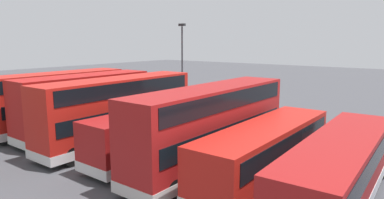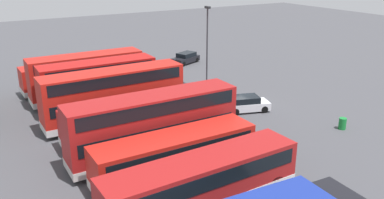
# 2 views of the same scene
# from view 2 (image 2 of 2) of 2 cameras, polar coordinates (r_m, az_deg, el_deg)

# --- Properties ---
(ground_plane) EXTENTS (140.00, 140.00, 0.00)m
(ground_plane) POSITION_cam_2_polar(r_m,az_deg,el_deg) (38.84, 6.57, -0.79)
(ground_plane) COLOR #47474C
(bus_single_deck_near_end) EXTENTS (2.95, 11.85, 2.95)m
(bus_single_deck_near_end) POSITION_cam_2_polar(r_m,az_deg,el_deg) (22.78, 1.53, -11.31)
(bus_single_deck_near_end) COLOR #A51919
(bus_single_deck_near_end) RESTS_ON ground
(bus_single_deck_second) EXTENTS (2.62, 10.64, 2.95)m
(bus_single_deck_second) POSITION_cam_2_polar(r_m,az_deg,el_deg) (25.54, -2.37, -7.75)
(bus_single_deck_second) COLOR red
(bus_single_deck_second) RESTS_ON ground
(bus_double_decker_third) EXTENTS (2.68, 12.07, 4.55)m
(bus_double_decker_third) POSITION_cam_2_polar(r_m,az_deg,el_deg) (27.95, -5.40, -3.48)
(bus_double_decker_third) COLOR #A51919
(bus_double_decker_third) RESTS_ON ground
(bus_single_deck_fourth) EXTENTS (2.76, 11.69, 2.95)m
(bus_single_deck_fourth) POSITION_cam_2_polar(r_m,az_deg,el_deg) (31.36, -7.53, -2.63)
(bus_single_deck_fourth) COLOR #A51919
(bus_single_deck_fourth) RESTS_ON ground
(bus_double_decker_fifth) EXTENTS (2.69, 11.98, 4.55)m
(bus_double_decker_fifth) POSITION_cam_2_polar(r_m,az_deg,el_deg) (34.48, -10.89, 0.69)
(bus_double_decker_fifth) COLOR red
(bus_double_decker_fifth) RESTS_ON ground
(bus_double_decker_sixth) EXTENTS (2.68, 10.39, 4.55)m
(bus_double_decker_sixth) POSITION_cam_2_polar(r_m,az_deg,el_deg) (37.67, -12.98, 2.12)
(bus_double_decker_sixth) COLOR #B71411
(bus_double_decker_sixth) RESTS_ON ground
(bus_double_decker_seventh) EXTENTS (2.67, 10.84, 4.55)m
(bus_double_decker_seventh) POSITION_cam_2_polar(r_m,az_deg,el_deg) (40.65, -14.56, 3.24)
(bus_double_decker_seventh) COLOR red
(bus_double_decker_seventh) RESTS_ON ground
(bus_single_deck_far_end) EXTENTS (2.86, 11.11, 2.95)m
(bus_single_deck_far_end) POSITION_cam_2_polar(r_m,az_deg,el_deg) (44.48, -15.98, 3.36)
(bus_single_deck_far_end) COLOR red
(bus_single_deck_far_end) RESTS_ON ground
(car_hatchback_silver) EXTENTS (3.22, 4.45, 1.43)m
(car_hatchback_silver) POSITION_cam_2_polar(r_m,az_deg,el_deg) (54.12, -0.90, 5.83)
(car_hatchback_silver) COLOR black
(car_hatchback_silver) RESTS_ON ground
(car_small_green) EXTENTS (2.90, 4.31, 1.43)m
(car_small_green) POSITION_cam_2_polar(r_m,az_deg,el_deg) (37.22, 7.67, -0.60)
(car_small_green) COLOR silver
(car_small_green) RESTS_ON ground
(lamp_post_tall) EXTENTS (0.70, 0.30, 8.67)m
(lamp_post_tall) POSITION_cam_2_polar(r_m,az_deg,el_deg) (42.40, 2.14, 8.07)
(lamp_post_tall) COLOR #38383D
(lamp_post_tall) RESTS_ON ground
(waste_bin_yellow) EXTENTS (0.60, 0.60, 0.95)m
(waste_bin_yellow) POSITION_cam_2_polar(r_m,az_deg,el_deg) (35.29, 20.38, -3.19)
(waste_bin_yellow) COLOR #197F33
(waste_bin_yellow) RESTS_ON ground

